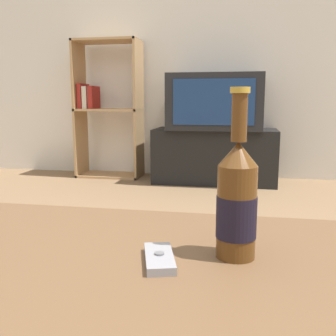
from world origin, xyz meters
name	(u,v)px	position (x,y,z in m)	size (l,w,h in m)	color
back_wall	(215,30)	(0.00, 3.02, 1.30)	(8.00, 0.05, 2.60)	silver
coffee_table	(83,297)	(0.00, 0.00, 0.35)	(1.04, 0.64, 0.42)	brown
tv_stand	(215,156)	(0.04, 2.73, 0.23)	(1.02, 0.44, 0.45)	black
television	(216,102)	(0.04, 2.72, 0.68)	(0.76, 0.57, 0.45)	black
bookshelf	(105,108)	(-0.96, 2.81, 0.63)	(0.58, 0.30, 1.21)	tan
beer_bottle	(237,201)	(0.26, 0.07, 0.52)	(0.07, 0.07, 0.29)	#563314
cell_phone	(159,258)	(0.13, 0.02, 0.43)	(0.08, 0.12, 0.02)	gray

